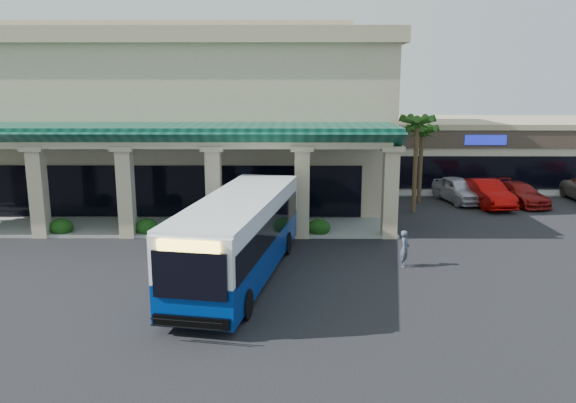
{
  "coord_description": "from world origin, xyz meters",
  "views": [
    {
      "loc": [
        1.0,
        -22.89,
        7.83
      ],
      "look_at": [
        0.8,
        3.73,
        2.2
      ],
      "focal_mm": 35.0,
      "sensor_mm": 36.0,
      "label": 1
    }
  ],
  "objects_px": {
    "car_silver": "(458,190)",
    "car_red": "(519,194)",
    "transit_bus": "(240,238)",
    "pedestrian": "(405,249)",
    "car_white": "(486,193)"
  },
  "relations": [
    {
      "from": "transit_bus",
      "to": "car_red",
      "type": "distance_m",
      "value": 22.3
    },
    {
      "from": "car_silver",
      "to": "car_white",
      "type": "distance_m",
      "value": 1.93
    },
    {
      "from": "car_silver",
      "to": "car_red",
      "type": "distance_m",
      "value": 3.84
    },
    {
      "from": "pedestrian",
      "to": "car_white",
      "type": "height_order",
      "value": "car_white"
    },
    {
      "from": "car_silver",
      "to": "car_red",
      "type": "xyz_separation_m",
      "value": [
        3.76,
        -0.77,
        -0.12
      ]
    },
    {
      "from": "car_silver",
      "to": "car_red",
      "type": "height_order",
      "value": "car_silver"
    },
    {
      "from": "pedestrian",
      "to": "car_white",
      "type": "relative_size",
      "value": 0.31
    },
    {
      "from": "transit_bus",
      "to": "car_white",
      "type": "xyz_separation_m",
      "value": [
        14.67,
        13.8,
        -0.83
      ]
    },
    {
      "from": "pedestrian",
      "to": "car_red",
      "type": "xyz_separation_m",
      "value": [
        10.03,
        12.87,
        -0.09
      ]
    },
    {
      "from": "pedestrian",
      "to": "car_red",
      "type": "distance_m",
      "value": 16.31
    },
    {
      "from": "transit_bus",
      "to": "pedestrian",
      "type": "xyz_separation_m",
      "value": [
        7.0,
        1.49,
        -0.88
      ]
    },
    {
      "from": "pedestrian",
      "to": "car_silver",
      "type": "xyz_separation_m",
      "value": [
        6.27,
        13.64,
        0.04
      ]
    },
    {
      "from": "pedestrian",
      "to": "car_white",
      "type": "bearing_deg",
      "value": -9.36
    },
    {
      "from": "transit_bus",
      "to": "pedestrian",
      "type": "relative_size",
      "value": 7.48
    },
    {
      "from": "car_silver",
      "to": "car_red",
      "type": "relative_size",
      "value": 1.0
    }
  ]
}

